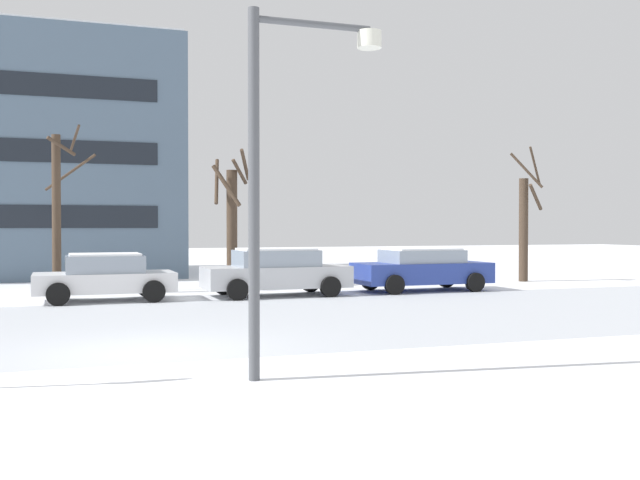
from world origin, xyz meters
The scene contains 10 objects.
ground_plane centered at (0.00, 0.00, 0.00)m, with size 120.00×120.00×0.00m, color white.
road_surface centered at (0.00, 3.74, 0.00)m, with size 80.00×9.49×0.00m.
street_lamp centered at (1.57, -2.71, 3.26)m, with size 2.01×0.36×5.24m.
parked_car_white centered at (-0.41, 9.28, 0.71)m, with size 4.00×2.16×1.39m.
parked_car_silver centered at (4.73, 9.15, 0.76)m, with size 4.54×2.18×1.50m.
parked_car_blue centered at (9.86, 9.29, 0.75)m, with size 4.60×2.20×1.45m.
tree_far_left centered at (4.07, 12.77, 2.36)m, with size 1.51×1.49×4.91m.
tree_far_right centered at (15.60, 11.75, 2.23)m, with size 1.60×1.04×5.27m.
tree_far_mid centered at (-1.75, 11.89, 2.73)m, with size 1.65×1.89×5.41m.
building_far_left centered at (-3.03, 22.72, 5.18)m, with size 12.51×10.59×10.36m.
Camera 1 is at (-1.19, -12.62, 2.17)m, focal length 40.47 mm.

